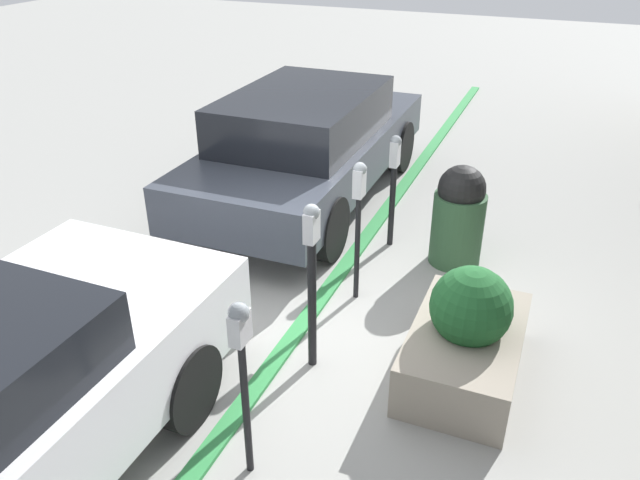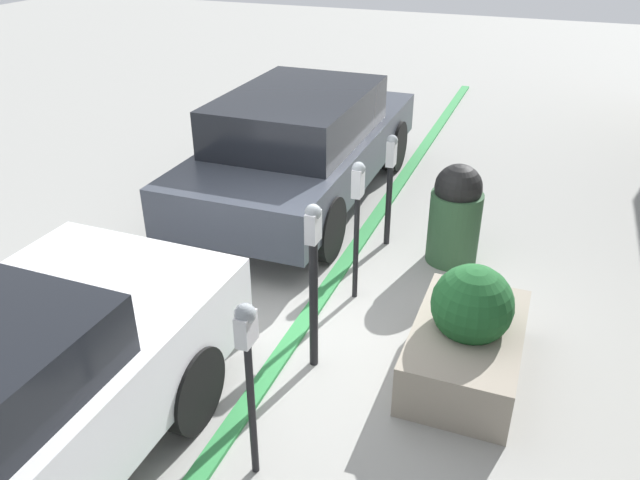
# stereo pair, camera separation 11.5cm
# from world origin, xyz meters

# --- Properties ---
(ground_plane) EXTENTS (40.00, 40.00, 0.00)m
(ground_plane) POSITION_xyz_m (0.00, 0.00, 0.00)
(ground_plane) COLOR #999993
(curb_strip) EXTENTS (19.00, 0.16, 0.04)m
(curb_strip) POSITION_xyz_m (0.00, 0.08, 0.02)
(curb_strip) COLOR #338C47
(curb_strip) RESTS_ON ground_plane
(parking_meter_nearest) EXTENTS (0.17, 0.14, 1.44)m
(parking_meter_nearest) POSITION_xyz_m (-1.80, -0.27, 1.05)
(parking_meter_nearest) COLOR black
(parking_meter_nearest) RESTS_ON ground_plane
(parking_meter_second) EXTENTS (0.16, 0.13, 1.56)m
(parking_meter_second) POSITION_xyz_m (-0.54, -0.23, 0.99)
(parking_meter_second) COLOR black
(parking_meter_second) RESTS_ON ground_plane
(parking_meter_middle) EXTENTS (0.15, 0.13, 1.49)m
(parking_meter_middle) POSITION_xyz_m (0.61, -0.23, 1.06)
(parking_meter_middle) COLOR black
(parking_meter_middle) RESTS_ON ground_plane
(parking_meter_fourth) EXTENTS (0.15, 0.13, 1.36)m
(parking_meter_fourth) POSITION_xyz_m (1.85, -0.23, 0.89)
(parking_meter_fourth) COLOR black
(parking_meter_fourth) RESTS_ON ground_plane
(planter_box) EXTENTS (1.51, 0.90, 1.04)m
(planter_box) POSITION_xyz_m (-0.18, -1.49, 0.39)
(planter_box) COLOR gray
(planter_box) RESTS_ON ground_plane
(parked_car_middle) EXTENTS (4.74, 1.94, 1.53)m
(parked_car_middle) POSITION_xyz_m (2.67, 1.19, 0.82)
(parked_car_middle) COLOR #383D47
(parked_car_middle) RESTS_ON ground_plane
(trash_bin) EXTENTS (0.58, 0.58, 1.16)m
(trash_bin) POSITION_xyz_m (1.73, -1.02, 0.58)
(trash_bin) COLOR #2D5133
(trash_bin) RESTS_ON ground_plane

